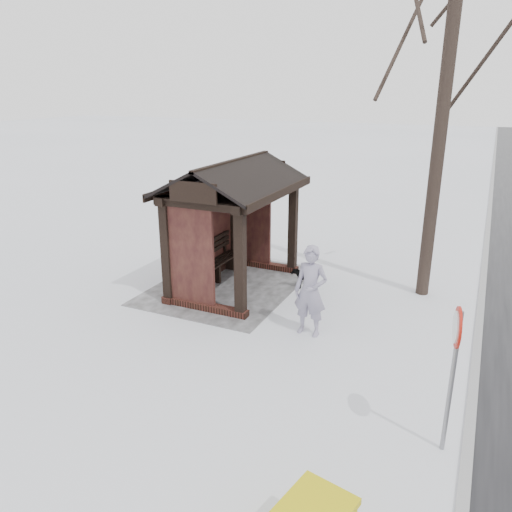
{
  "coord_description": "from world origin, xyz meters",
  "views": [
    {
      "loc": [
        10.06,
        5.25,
        4.63
      ],
      "look_at": [
        0.52,
        0.8,
        1.06
      ],
      "focal_mm": 35.0,
      "sensor_mm": 36.0,
      "label": 1
    }
  ],
  "objects_px": {
    "pedestrian": "(311,291)",
    "road_sign": "(455,348)",
    "bus_shelter": "(228,199)",
    "dog": "(303,276)",
    "tree_near": "(455,6)"
  },
  "relations": [
    {
      "from": "pedestrian",
      "to": "dog",
      "type": "distance_m",
      "value": 2.57
    },
    {
      "from": "tree_near",
      "to": "bus_shelter",
      "type": "bearing_deg",
      "value": -71.01
    },
    {
      "from": "pedestrian",
      "to": "dog",
      "type": "bearing_deg",
      "value": 115.41
    },
    {
      "from": "dog",
      "to": "tree_near",
      "type": "bearing_deg",
      "value": 38.29
    },
    {
      "from": "tree_near",
      "to": "pedestrian",
      "type": "bearing_deg",
      "value": -29.69
    },
    {
      "from": "dog",
      "to": "road_sign",
      "type": "distance_m",
      "value": 6.1
    },
    {
      "from": "pedestrian",
      "to": "road_sign",
      "type": "distance_m",
      "value": 3.68
    },
    {
      "from": "bus_shelter",
      "to": "road_sign",
      "type": "height_order",
      "value": "bus_shelter"
    },
    {
      "from": "pedestrian",
      "to": "road_sign",
      "type": "xyz_separation_m",
      "value": [
        2.4,
        2.72,
        0.62
      ]
    },
    {
      "from": "bus_shelter",
      "to": "dog",
      "type": "distance_m",
      "value": 2.62
    },
    {
      "from": "bus_shelter",
      "to": "road_sign",
      "type": "xyz_separation_m",
      "value": [
        3.98,
        5.32,
        -0.64
      ]
    },
    {
      "from": "bus_shelter",
      "to": "pedestrian",
      "type": "height_order",
      "value": "bus_shelter"
    },
    {
      "from": "pedestrian",
      "to": "road_sign",
      "type": "height_order",
      "value": "road_sign"
    },
    {
      "from": "pedestrian",
      "to": "road_sign",
      "type": "relative_size",
      "value": 0.87
    },
    {
      "from": "bus_shelter",
      "to": "road_sign",
      "type": "bearing_deg",
      "value": 53.24
    }
  ]
}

